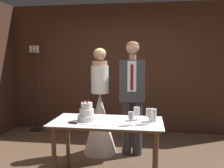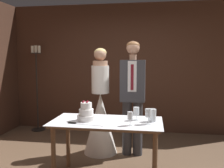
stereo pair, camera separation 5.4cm
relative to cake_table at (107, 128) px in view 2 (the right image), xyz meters
name	(u,v)px [view 2 (the right image)]	position (x,y,z in m)	size (l,w,h in m)	color
wall_back	(127,68)	(0.04, 2.22, 0.68)	(5.20, 0.12, 2.67)	#472B1E
cake_table	(107,128)	(0.00, 0.00, 0.00)	(1.40, 0.71, 0.76)	brown
tiered_cake	(86,113)	(-0.26, -0.02, 0.19)	(0.24, 0.24, 0.26)	white
cake_knife	(79,124)	(-0.30, -0.21, 0.10)	(0.45, 0.09, 0.02)	silver
wine_glass_near	(136,112)	(0.37, 0.10, 0.21)	(0.08, 0.08, 0.17)	silver
wine_glass_middle	(148,113)	(0.52, -0.07, 0.23)	(0.07, 0.07, 0.19)	silver
wine_glass_far	(130,116)	(0.31, -0.17, 0.21)	(0.07, 0.07, 0.16)	silver
hurricane_candle	(152,116)	(0.57, 0.06, 0.17)	(0.10, 0.10, 0.16)	silver
bride	(100,115)	(-0.26, 0.85, -0.04)	(0.54, 0.54, 1.71)	white
groom	(133,93)	(0.26, 0.85, 0.34)	(0.38, 0.25, 1.81)	#38383D
candle_stand	(37,86)	(-1.87, 1.90, 0.30)	(0.28, 0.28, 1.81)	black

